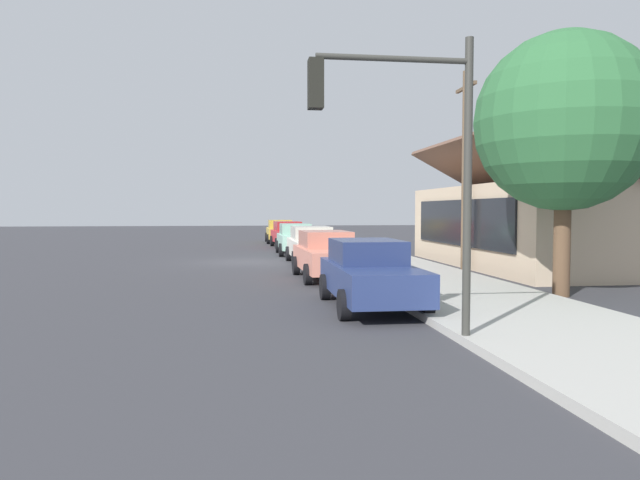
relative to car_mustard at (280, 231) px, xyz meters
The scene contains 13 objects.
ground_plane 15.40m from the car_mustard, ahead, with size 120.00×120.00×0.00m, color #38383D.
sidewalk_curb 15.47m from the car_mustard, 11.13° to the left, with size 60.00×4.20×0.16m, color #B2AFA8.
car_mustard is the anchor object (origin of this frame).
car_cherry 5.29m from the car_mustard, ahead, with size 4.65×2.13×1.59m.
car_seafoam 11.07m from the car_mustard, ahead, with size 4.39×1.94×1.59m.
car_ivory 16.32m from the car_mustard, ahead, with size 4.88×2.05×1.59m.
car_coral 21.93m from the car_mustard, ahead, with size 4.69×2.09×1.59m.
car_navy 27.80m from the car_mustard, ahead, with size 4.63×2.01×1.59m.
storefront_building 21.08m from the car_mustard, 26.41° to the left, with size 12.72×7.22×5.24m.
shade_tree 27.64m from the car_mustard, 11.89° to the left, with size 4.70×4.70×6.98m.
traffic_light_main 31.86m from the car_mustard, ahead, with size 0.37×2.79×5.20m.
utility_pole_wooden 21.12m from the car_mustard, 15.50° to the left, with size 1.80×0.24×7.50m.
fire_hydrant_red 24.38m from the car_mustard, ahead, with size 0.22×0.22×0.71m.
Camera 1 is at (26.06, -0.24, 2.31)m, focal length 32.70 mm.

